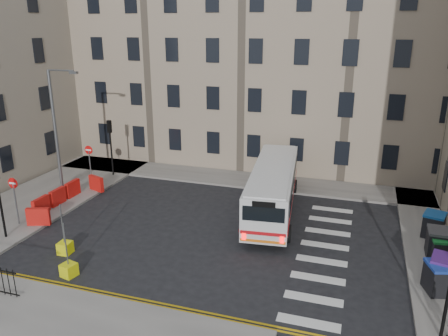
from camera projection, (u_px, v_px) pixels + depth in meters
The scene contains 18 objects.
ground at pixel (247, 238), 23.04m from camera, with size 120.00×120.00×0.00m, color black.
pavement_north at pixel (199, 175), 32.55m from camera, with size 36.00×3.20×0.15m, color slate.
pavement_east at pixel (424, 228), 24.02m from camera, with size 2.40×26.00×0.15m, color slate.
pavement_west at pixel (40, 199), 27.99m from camera, with size 6.00×22.00×0.15m, color slate.
terrace_north at pixel (216, 52), 36.44m from camera, with size 38.30×10.80×17.20m.
traffic_light_nw at pixel (110, 139), 31.53m from camera, with size 0.28×0.22×4.10m.
streetlamp at pixel (56, 132), 27.29m from camera, with size 0.50×0.22×8.14m.
no_entry_north at pixel (89, 157), 30.11m from camera, with size 0.60×0.08×3.00m.
no_entry_south at pixel (14, 191), 23.77m from camera, with size 0.60×0.08×3.00m.
roadworks_barriers at pixel (63, 197), 26.73m from camera, with size 1.66×6.26×1.00m.
bus at pixel (273, 187), 25.75m from camera, with size 3.50×10.49×2.79m.
wheelie_bin_a at pixel (439, 278), 17.94m from camera, with size 1.28×1.38×1.27m.
wheelie_bin_b at pixel (444, 272), 18.24m from camera, with size 1.34×1.46×1.37m.
wheelie_bin_c at pixel (440, 249), 20.42m from camera, with size 1.01×1.13×1.12m.
wheelie_bin_d at pixel (438, 243), 20.77m from camera, with size 1.08×1.23×1.35m.
wheelie_bin_e at pixel (434, 225), 22.73m from camera, with size 1.30×1.40×1.28m.
bollard_yellow at pixel (65, 248), 21.38m from camera, with size 0.60×0.60×0.60m, color yellow.
bollard_chevron at pixel (69, 270), 19.44m from camera, with size 0.60×0.60×0.60m, color #CFD40C.
Camera 1 is at (5.20, -20.14, 10.65)m, focal length 35.00 mm.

